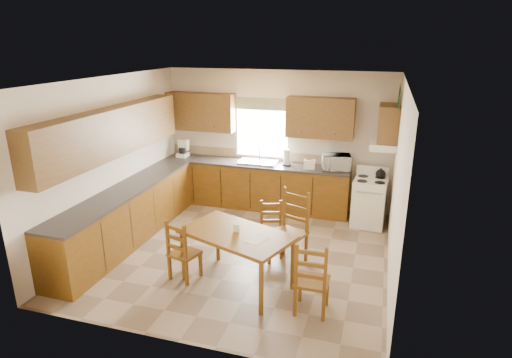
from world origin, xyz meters
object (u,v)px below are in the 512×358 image
(chair_near_left, at_px, (184,249))
(chair_far_right, at_px, (271,230))
(stove, at_px, (369,203))
(chair_near_right, at_px, (312,277))
(microwave, at_px, (336,162))
(dining_table, at_px, (237,259))
(chair_far_left, at_px, (288,229))

(chair_near_left, distance_m, chair_far_right, 1.42)
(stove, bearing_deg, chair_near_right, -96.16)
(chair_far_right, bearing_deg, microwave, 51.13)
(microwave, relative_size, chair_near_right, 0.50)
(microwave, xyz_separation_m, chair_near_right, (0.12, -3.18, -0.58))
(dining_table, relative_size, chair_near_right, 1.52)
(stove, bearing_deg, microwave, 163.24)
(chair_near_left, distance_m, chair_far_left, 1.55)
(stove, relative_size, chair_near_right, 0.88)
(stove, height_order, dining_table, stove)
(chair_near_right, bearing_deg, stove, -100.77)
(chair_far_right, bearing_deg, chair_near_left, -151.76)
(microwave, xyz_separation_m, chair_far_right, (-0.74, -1.89, -0.64))
(chair_near_left, relative_size, chair_far_right, 1.05)
(chair_near_right, xyz_separation_m, chair_far_right, (-0.86, 1.28, -0.06))
(stove, distance_m, chair_near_left, 3.58)
(microwave, height_order, chair_far_left, microwave)
(microwave, xyz_separation_m, dining_table, (-0.97, -2.87, -0.67))
(stove, height_order, chair_far_left, chair_far_left)
(stove, distance_m, chair_near_right, 2.97)
(microwave, bearing_deg, chair_far_left, -113.91)
(stove, xyz_separation_m, chair_far_left, (-1.10, -1.83, 0.13))
(microwave, height_order, chair_near_left, microwave)
(chair_far_left, bearing_deg, chair_near_right, -43.19)
(chair_near_left, bearing_deg, chair_far_left, -131.63)
(dining_table, bearing_deg, microwave, 91.51)
(dining_table, relative_size, chair_near_left, 1.65)
(dining_table, distance_m, chair_far_left, 0.96)
(chair_near_right, distance_m, chair_far_left, 1.22)
(chair_far_left, bearing_deg, stove, 79.28)
(stove, xyz_separation_m, chair_near_left, (-2.40, -2.65, 0.02))
(chair_near_left, bearing_deg, chair_far_right, -118.29)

